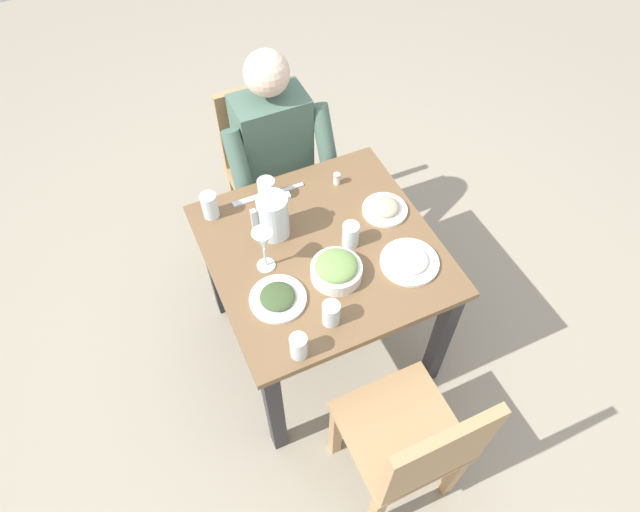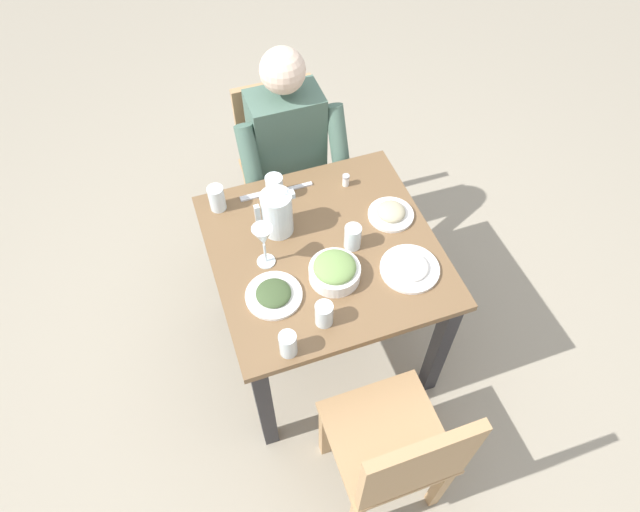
% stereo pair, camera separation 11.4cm
% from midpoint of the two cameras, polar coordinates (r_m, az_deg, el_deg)
% --- Properties ---
extents(ground_plane, '(8.00, 8.00, 0.00)m').
position_cam_midpoint_polar(ground_plane, '(2.73, 1.54, -8.67)').
color(ground_plane, '#9E937F').
extents(dining_table, '(0.86, 0.86, 0.74)m').
position_cam_midpoint_polar(dining_table, '(2.22, 1.87, -1.25)').
color(dining_table, brown).
rests_on(dining_table, ground_plane).
extents(chair_near, '(0.40, 0.40, 0.89)m').
position_cam_midpoint_polar(chair_near, '(2.78, -2.73, 9.84)').
color(chair_near, tan).
rests_on(chair_near, ground_plane).
extents(chair_far, '(0.40, 0.40, 0.89)m').
position_cam_midpoint_polar(chair_far, '(2.01, 9.74, -19.69)').
color(chair_far, tan).
rests_on(chair_far, ground_plane).
extents(diner_near, '(0.48, 0.53, 1.19)m').
position_cam_midpoint_polar(diner_near, '(2.53, -1.43, 9.28)').
color(diner_near, '#4C6B5B').
rests_on(diner_near, ground_plane).
extents(water_pitcher, '(0.16, 0.12, 0.19)m').
position_cam_midpoint_polar(water_pitcher, '(2.10, -2.93, 4.40)').
color(water_pitcher, silver).
rests_on(water_pitcher, dining_table).
extents(salad_bowl, '(0.19, 0.19, 0.09)m').
position_cam_midpoint_polar(salad_bowl, '(2.00, 3.16, -1.54)').
color(salad_bowl, white).
rests_on(salad_bowl, dining_table).
extents(plate_dolmas, '(0.21, 0.21, 0.04)m').
position_cam_midpoint_polar(plate_dolmas, '(1.97, -3.16, -4.03)').
color(plate_dolmas, white).
rests_on(plate_dolmas, dining_table).
extents(plate_beans, '(0.18, 0.18, 0.05)m').
position_cam_midpoint_polar(plate_beans, '(2.23, 8.81, 4.38)').
color(plate_beans, white).
rests_on(plate_beans, dining_table).
extents(plate_yoghurt, '(0.22, 0.22, 0.04)m').
position_cam_midpoint_polar(plate_yoghurt, '(2.07, 10.84, -1.24)').
color(plate_yoghurt, white).
rests_on(plate_yoghurt, dining_table).
extents(water_glass_by_pitcher, '(0.06, 0.06, 0.10)m').
position_cam_midpoint_polar(water_glass_by_pitcher, '(1.89, 2.16, -6.08)').
color(water_glass_by_pitcher, silver).
rests_on(water_glass_by_pitcher, dining_table).
extents(water_glass_center, '(0.07, 0.07, 0.10)m').
position_cam_midpoint_polar(water_glass_center, '(2.25, -3.28, 7.10)').
color(water_glass_center, silver).
rests_on(water_glass_center, dining_table).
extents(water_glass_far_left, '(0.07, 0.07, 0.11)m').
position_cam_midpoint_polar(water_glass_far_left, '(2.23, -9.19, 5.87)').
color(water_glass_far_left, silver).
rests_on(water_glass_far_left, dining_table).
extents(water_glass_near_right, '(0.06, 0.06, 0.10)m').
position_cam_midpoint_polar(water_glass_near_right, '(1.83, -1.53, -9.16)').
color(water_glass_near_right, silver).
rests_on(water_glass_near_right, dining_table).
extents(water_glass_far_right, '(0.06, 0.06, 0.10)m').
position_cam_midpoint_polar(water_glass_far_right, '(2.09, 4.96, 1.92)').
color(water_glass_far_right, silver).
rests_on(water_glass_far_right, dining_table).
extents(wine_glass, '(0.08, 0.08, 0.20)m').
position_cam_midpoint_polar(wine_glass, '(1.96, -4.25, 1.78)').
color(wine_glass, silver).
rests_on(wine_glass, dining_table).
extents(salt_shaker, '(0.03, 0.03, 0.05)m').
position_cam_midpoint_polar(salt_shaker, '(2.32, 4.11, 7.79)').
color(salt_shaker, white).
rests_on(salt_shaker, dining_table).
extents(fork_near, '(0.17, 0.03, 0.01)m').
position_cam_midpoint_polar(fork_near, '(2.30, -4.77, 6.31)').
color(fork_near, silver).
rests_on(fork_near, dining_table).
extents(knife_near, '(0.19, 0.02, 0.01)m').
position_cam_midpoint_polar(knife_near, '(2.31, -1.60, 6.94)').
color(knife_near, silver).
rests_on(knife_near, dining_table).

